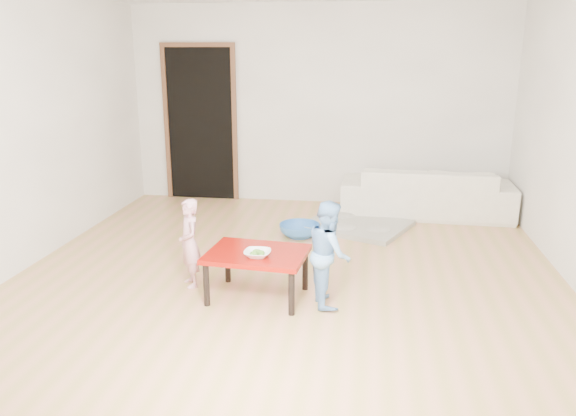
% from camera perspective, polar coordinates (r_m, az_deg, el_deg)
% --- Properties ---
extents(floor, '(5.00, 5.00, 0.01)m').
position_cam_1_polar(floor, '(5.40, 0.31, -6.09)').
color(floor, tan).
rests_on(floor, ground).
extents(back_wall, '(5.00, 0.02, 2.60)m').
position_cam_1_polar(back_wall, '(7.53, 3.04, 10.31)').
color(back_wall, white).
rests_on(back_wall, floor).
extents(left_wall, '(0.02, 5.00, 2.60)m').
position_cam_1_polar(left_wall, '(5.95, -24.49, 7.51)').
color(left_wall, white).
rests_on(left_wall, floor).
extents(doorway, '(1.02, 0.08, 2.11)m').
position_cam_1_polar(doorway, '(7.85, -8.84, 8.35)').
color(doorway, brown).
rests_on(doorway, back_wall).
extents(sofa, '(2.11, 0.89, 0.61)m').
position_cam_1_polar(sofa, '(7.25, 13.86, 1.68)').
color(sofa, beige).
rests_on(sofa, floor).
extents(cushion, '(0.50, 0.45, 0.13)m').
position_cam_1_polar(cushion, '(7.01, 11.23, 2.72)').
color(cushion, orange).
rests_on(cushion, sofa).
extents(red_table, '(0.86, 0.68, 0.40)m').
position_cam_1_polar(red_table, '(4.71, -3.13, -6.78)').
color(red_table, maroon).
rests_on(red_table, floor).
extents(bowl, '(0.22, 0.22, 0.05)m').
position_cam_1_polar(bowl, '(4.53, -3.12, -4.66)').
color(bowl, white).
rests_on(bowl, red_table).
extents(broccoli, '(0.12, 0.12, 0.06)m').
position_cam_1_polar(broccoli, '(4.53, -3.12, -4.64)').
color(broccoli, '#2D5919').
rests_on(broccoli, red_table).
extents(child_pink, '(0.31, 0.34, 0.78)m').
position_cam_1_polar(child_pink, '(4.95, -9.97, -3.53)').
color(child_pink, '#D96375').
rests_on(child_pink, floor).
extents(child_blue, '(0.42, 0.49, 0.87)m').
position_cam_1_polar(child_blue, '(4.53, 4.20, -4.59)').
color(child_blue, '#5AA0D2').
rests_on(child_blue, floor).
extents(basin, '(0.46, 0.46, 0.14)m').
position_cam_1_polar(basin, '(6.26, 1.19, -2.27)').
color(basin, '#306CB8').
rests_on(basin, floor).
extents(blanket, '(1.39, 1.29, 0.06)m').
position_cam_1_polar(blanket, '(6.64, 7.01, -1.73)').
color(blanket, '#ADA999').
rests_on(blanket, floor).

